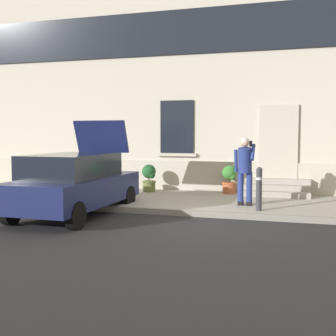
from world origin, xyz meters
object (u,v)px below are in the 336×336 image
Objects in this scene: hatchback_car_navy at (74,183)px; planter_terracotta at (229,179)px; person_on_phone at (245,167)px; planter_charcoal at (80,175)px; bollard_near_person at (259,187)px; planter_olive at (149,177)px.

hatchback_car_navy is 4.75× the size of planter_terracotta.
planter_terracotta is at bearing 52.53° from hatchback_car_navy.
person_on_phone is 2.02× the size of planter_charcoal.
hatchback_car_navy is at bearing -145.54° from person_on_phone.
hatchback_car_navy is 2.35× the size of person_on_phone.
person_on_phone is 6.11m from planter_charcoal.
bollard_near_person is 1.22× the size of planter_terracotta.
person_on_phone is 2.02× the size of planter_olive.
planter_charcoal is (-5.74, 2.03, -0.54)m from person_on_phone.
hatchback_car_navy reaches higher than bollard_near_person.
planter_olive is at bearing 158.79° from person_on_phone.
planter_terracotta is (2.50, 0.33, 0.00)m from planter_olive.
hatchback_car_navy is 3.77m from planter_olive.
hatchback_car_navy is at bearing -127.47° from planter_terracotta.
person_on_phone reaches higher than planter_charcoal.
person_on_phone is at bearing 123.30° from bollard_near_person.
planter_olive is at bearing -172.52° from planter_terracotta.
planter_charcoal is at bearing -177.72° from planter_terracotta.
person_on_phone is at bearing -30.45° from planter_olive.
planter_olive is 2.52m from planter_terracotta.
person_on_phone is (-0.42, 0.64, 0.43)m from bollard_near_person.
bollard_near_person is 0.88m from person_on_phone.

